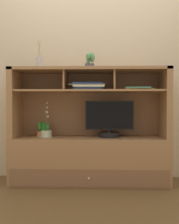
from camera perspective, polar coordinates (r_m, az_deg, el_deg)
The scene contains 10 objects.
floor_plane at distance 3.08m, azimuth 0.00°, elevation -14.43°, with size 6.00×6.00×0.02m, color brown.
back_wall at distance 3.26m, azimuth 0.14°, elevation 11.47°, with size 6.00×0.02×2.80m, color beige.
media_console at distance 3.00m, azimuth 0.00°, elevation -7.07°, with size 1.66×0.48×1.22m.
tv_monitor at distance 2.98m, azimuth 4.13°, elevation -2.04°, with size 0.51×0.23×0.39m.
potted_orchid at distance 3.04m, azimuth -8.88°, elevation -4.20°, with size 0.14×0.14×0.38m.
potted_fern at distance 3.05m, azimuth -9.87°, elevation -3.67°, with size 0.12×0.11×0.17m.
magazine_stack_left at distance 2.94m, azimuth -0.33°, elevation 5.30°, with size 0.39×0.29×0.08m.
magazine_stack_centre at distance 2.93m, azimuth 10.00°, elevation 4.79°, with size 0.29×0.28×0.02m.
diffuser_bottle at distance 3.06m, azimuth -10.29°, elevation 9.95°, with size 0.07×0.07×0.30m.
potted_succulent at distance 3.01m, azimuth 0.03°, elevation 10.33°, with size 0.11×0.12×0.18m.
Camera 1 is at (0.09, -2.96, 0.84)m, focal length 44.47 mm.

